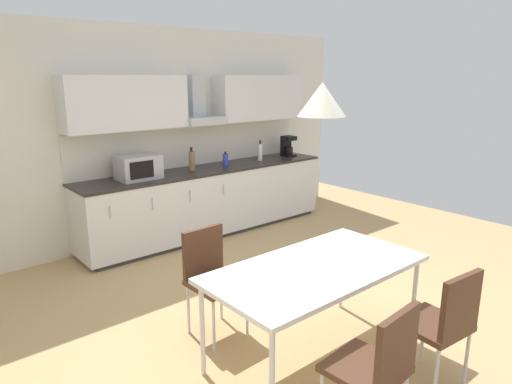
{
  "coord_description": "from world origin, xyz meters",
  "views": [
    {
      "loc": [
        -2.5,
        -2.48,
        2.06
      ],
      "look_at": [
        0.19,
        0.69,
        1.0
      ],
      "focal_mm": 32.0,
      "sensor_mm": 36.0,
      "label": 1
    }
  ],
  "objects_px": {
    "microwave": "(138,167)",
    "bottle_brown": "(192,160)",
    "dining_table": "(316,272)",
    "pendant_lamp": "(322,99)",
    "chair_far_left": "(211,271)",
    "chair_near_left": "(379,362)",
    "bottle_blue": "(225,159)",
    "bottle_white": "(260,152)",
    "chair_near_right": "(444,318)",
    "coffee_maker": "(287,146)"
  },
  "relations": [
    {
      "from": "bottle_white",
      "to": "pendant_lamp",
      "type": "distance_m",
      "value": 3.54
    },
    {
      "from": "bottle_blue",
      "to": "chair_near_left",
      "type": "xyz_separation_m",
      "value": [
        -1.69,
        -3.67,
        -0.43
      ]
    },
    {
      "from": "bottle_blue",
      "to": "dining_table",
      "type": "xyz_separation_m",
      "value": [
        -1.33,
        -2.87,
        -0.27
      ]
    },
    {
      "from": "bottle_blue",
      "to": "dining_table",
      "type": "distance_m",
      "value": 3.18
    },
    {
      "from": "bottle_brown",
      "to": "dining_table",
      "type": "bearing_deg",
      "value": -105.39
    },
    {
      "from": "microwave",
      "to": "coffee_maker",
      "type": "height_order",
      "value": "coffee_maker"
    },
    {
      "from": "microwave",
      "to": "bottle_white",
      "type": "relative_size",
      "value": 1.66
    },
    {
      "from": "chair_far_left",
      "to": "chair_near_right",
      "type": "distance_m",
      "value": 1.76
    },
    {
      "from": "bottle_brown",
      "to": "bottle_white",
      "type": "xyz_separation_m",
      "value": [
        1.13,
        -0.03,
        -0.0
      ]
    },
    {
      "from": "chair_far_left",
      "to": "pendant_lamp",
      "type": "relative_size",
      "value": 2.72
    },
    {
      "from": "dining_table",
      "to": "chair_near_right",
      "type": "height_order",
      "value": "chair_near_right"
    },
    {
      "from": "coffee_maker",
      "to": "pendant_lamp",
      "type": "height_order",
      "value": "pendant_lamp"
    },
    {
      "from": "microwave",
      "to": "bottle_white",
      "type": "height_order",
      "value": "bottle_white"
    },
    {
      "from": "bottle_blue",
      "to": "chair_near_left",
      "type": "bearing_deg",
      "value": -114.68
    },
    {
      "from": "coffee_maker",
      "to": "chair_near_left",
      "type": "height_order",
      "value": "coffee_maker"
    },
    {
      "from": "chair_far_left",
      "to": "chair_near_left",
      "type": "distance_m",
      "value": 1.6
    },
    {
      "from": "coffee_maker",
      "to": "bottle_brown",
      "type": "distance_m",
      "value": 1.7
    },
    {
      "from": "chair_near_right",
      "to": "dining_table",
      "type": "bearing_deg",
      "value": 114.09
    },
    {
      "from": "coffee_maker",
      "to": "chair_far_left",
      "type": "bearing_deg",
      "value": -144.09
    },
    {
      "from": "microwave",
      "to": "chair_near_left",
      "type": "height_order",
      "value": "microwave"
    },
    {
      "from": "bottle_brown",
      "to": "chair_near_left",
      "type": "xyz_separation_m",
      "value": [
        -1.15,
        -3.67,
        -0.48
      ]
    },
    {
      "from": "bottle_blue",
      "to": "pendant_lamp",
      "type": "bearing_deg",
      "value": -114.8
    },
    {
      "from": "chair_near_left",
      "to": "pendant_lamp",
      "type": "height_order",
      "value": "pendant_lamp"
    },
    {
      "from": "chair_far_left",
      "to": "chair_near_left",
      "type": "bearing_deg",
      "value": -89.7
    },
    {
      "from": "bottle_brown",
      "to": "chair_far_left",
      "type": "relative_size",
      "value": 0.34
    },
    {
      "from": "microwave",
      "to": "pendant_lamp",
      "type": "height_order",
      "value": "pendant_lamp"
    },
    {
      "from": "chair_near_left",
      "to": "coffee_maker",
      "type": "bearing_deg",
      "value": 52.16
    },
    {
      "from": "microwave",
      "to": "chair_far_left",
      "type": "relative_size",
      "value": 0.55
    },
    {
      "from": "pendant_lamp",
      "to": "dining_table",
      "type": "bearing_deg",
      "value": 90.0
    },
    {
      "from": "bottle_blue",
      "to": "chair_near_left",
      "type": "distance_m",
      "value": 4.07
    },
    {
      "from": "coffee_maker",
      "to": "dining_table",
      "type": "distance_m",
      "value": 3.82
    },
    {
      "from": "pendant_lamp",
      "to": "microwave",
      "type": "bearing_deg",
      "value": 89.21
    },
    {
      "from": "microwave",
      "to": "chair_near_left",
      "type": "relative_size",
      "value": 0.55
    },
    {
      "from": "chair_near_right",
      "to": "chair_far_left",
      "type": "bearing_deg",
      "value": 114.41
    },
    {
      "from": "pendant_lamp",
      "to": "chair_near_right",
      "type": "bearing_deg",
      "value": -65.91
    },
    {
      "from": "coffee_maker",
      "to": "pendant_lamp",
      "type": "relative_size",
      "value": 0.94
    },
    {
      "from": "microwave",
      "to": "dining_table",
      "type": "bearing_deg",
      "value": -90.79
    },
    {
      "from": "bottle_white",
      "to": "chair_near_right",
      "type": "relative_size",
      "value": 0.33
    },
    {
      "from": "bottle_white",
      "to": "pendant_lamp",
      "type": "relative_size",
      "value": 0.9
    },
    {
      "from": "chair_near_left",
      "to": "bottle_blue",
      "type": "bearing_deg",
      "value": 65.32
    },
    {
      "from": "microwave",
      "to": "pendant_lamp",
      "type": "distance_m",
      "value": 2.98
    },
    {
      "from": "microwave",
      "to": "coffee_maker",
      "type": "bearing_deg",
      "value": 0.62
    },
    {
      "from": "chair_far_left",
      "to": "chair_near_left",
      "type": "height_order",
      "value": "same"
    },
    {
      "from": "bottle_blue",
      "to": "bottle_white",
      "type": "bearing_deg",
      "value": -3.31
    },
    {
      "from": "microwave",
      "to": "bottle_blue",
      "type": "xyz_separation_m",
      "value": [
        1.29,
        0.03,
        -0.06
      ]
    },
    {
      "from": "microwave",
      "to": "bottle_brown",
      "type": "distance_m",
      "value": 0.75
    },
    {
      "from": "chair_near_right",
      "to": "pendant_lamp",
      "type": "relative_size",
      "value": 2.72
    },
    {
      "from": "chair_far_left",
      "to": "bottle_white",
      "type": "bearing_deg",
      "value": 41.72
    },
    {
      "from": "microwave",
      "to": "dining_table",
      "type": "xyz_separation_m",
      "value": [
        -0.04,
        -2.84,
        -0.33
      ]
    },
    {
      "from": "dining_table",
      "to": "pendant_lamp",
      "type": "bearing_deg",
      "value": -90.0
    }
  ]
}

